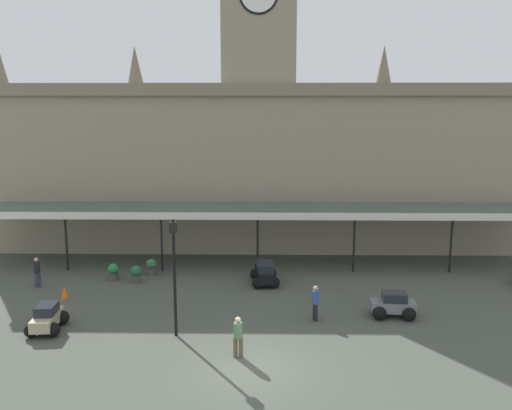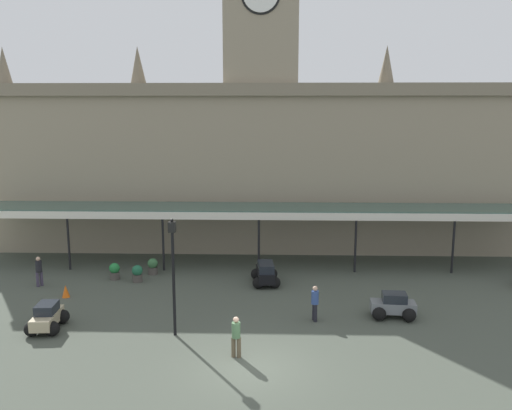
% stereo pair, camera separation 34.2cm
% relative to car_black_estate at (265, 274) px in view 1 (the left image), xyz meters
% --- Properties ---
extents(ground_plane, '(140.00, 140.00, 0.00)m').
position_rel_car_black_estate_xyz_m(ground_plane, '(-0.43, -9.76, -0.56)').
color(ground_plane, '#444B40').
extents(station_building, '(37.64, 5.83, 20.96)m').
position_rel_car_black_estate_xyz_m(station_building, '(-0.43, 8.76, 6.06)').
color(station_building, gray).
rests_on(station_building, ground).
extents(entrance_canopy, '(34.62, 3.26, 3.69)m').
position_rel_car_black_estate_xyz_m(entrance_canopy, '(-0.43, 3.62, 2.98)').
color(entrance_canopy, '#38564C').
rests_on(entrance_canopy, ground).
extents(car_black_estate, '(1.69, 2.33, 1.27)m').
position_rel_car_black_estate_xyz_m(car_black_estate, '(0.00, 0.00, 0.00)').
color(car_black_estate, black).
rests_on(car_black_estate, ground).
extents(car_grey_sedan, '(2.11, 1.62, 1.19)m').
position_rel_car_black_estate_xyz_m(car_grey_sedan, '(6.03, -4.62, -0.06)').
color(car_grey_sedan, slate).
rests_on(car_grey_sedan, ground).
extents(car_beige_sedan, '(1.61, 2.11, 1.19)m').
position_rel_car_black_estate_xyz_m(car_beige_sedan, '(-9.56, -6.47, -0.06)').
color(car_beige_sedan, tan).
rests_on(car_beige_sedan, ground).
extents(pedestrian_crossing_forecourt, '(0.34, 0.39, 1.67)m').
position_rel_car_black_estate_xyz_m(pedestrian_crossing_forecourt, '(2.34, -5.13, 0.34)').
color(pedestrian_crossing_forecourt, black).
rests_on(pedestrian_crossing_forecourt, ground).
extents(pedestrian_near_entrance, '(0.39, 0.34, 1.67)m').
position_rel_car_black_estate_xyz_m(pedestrian_near_entrance, '(-1.03, -8.87, 0.34)').
color(pedestrian_near_entrance, brown).
rests_on(pedestrian_near_entrance, ground).
extents(pedestrian_beside_cars, '(0.34, 0.34, 1.67)m').
position_rel_car_black_estate_xyz_m(pedestrian_beside_cars, '(-12.43, -0.74, 0.34)').
color(pedestrian_beside_cars, '#3F384C').
rests_on(pedestrian_beside_cars, ground).
extents(victorian_lamppost, '(0.30, 0.30, 5.14)m').
position_rel_car_black_estate_xyz_m(victorian_lamppost, '(-3.81, -6.89, 2.61)').
color(victorian_lamppost, black).
rests_on(victorian_lamppost, ground).
extents(traffic_cone, '(0.40, 0.40, 0.65)m').
position_rel_car_black_estate_xyz_m(traffic_cone, '(-10.33, -2.42, -0.24)').
color(traffic_cone, orange).
rests_on(traffic_cone, ground).
extents(planter_near_kerb, '(0.60, 0.60, 0.96)m').
position_rel_car_black_estate_xyz_m(planter_near_kerb, '(-7.23, 0.18, -0.07)').
color(planter_near_kerb, '#47423D').
rests_on(planter_near_kerb, ground).
extents(planter_by_canopy, '(0.60, 0.60, 0.96)m').
position_rel_car_black_estate_xyz_m(planter_by_canopy, '(-8.64, 0.55, -0.07)').
color(planter_by_canopy, '#47423D').
rests_on(planter_by_canopy, ground).
extents(planter_forecourt_centre, '(0.60, 0.60, 0.96)m').
position_rel_car_black_estate_xyz_m(planter_forecourt_centre, '(-6.68, 1.58, -0.07)').
color(planter_forecourt_centre, '#47423D').
rests_on(planter_forecourt_centre, ground).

